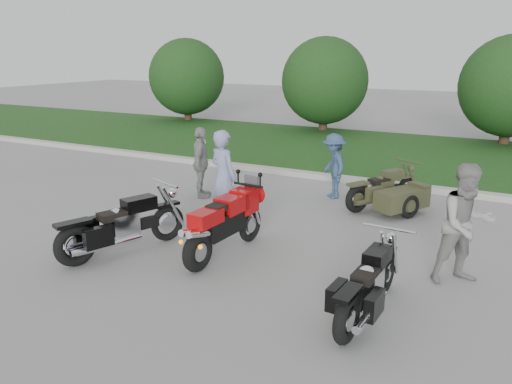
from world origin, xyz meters
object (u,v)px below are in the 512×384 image
at_px(person_stripe, 224,177).
at_px(person_back, 201,163).
at_px(cruiser_sidecar, 393,195).
at_px(cruiser_left, 119,228).
at_px(sportbike_red, 224,222).
at_px(person_denim, 333,166).
at_px(person_grey, 466,224).
at_px(cruiser_right, 367,288).

xyz_separation_m(person_stripe, person_back, (-1.42, 1.30, -0.11)).
bearing_deg(cruiser_sidecar, cruiser_left, -98.02).
bearing_deg(sportbike_red, cruiser_left, -150.82).
relative_size(person_denim, person_back, 0.91).
height_order(person_stripe, person_denim, person_stripe).
bearing_deg(person_stripe, person_grey, -166.55).
relative_size(person_grey, person_denim, 1.19).
height_order(sportbike_red, cruiser_right, sportbike_red).
relative_size(cruiser_right, person_stripe, 1.14).
distance_m(sportbike_red, cruiser_left, 1.83).
bearing_deg(cruiser_left, person_back, 121.75).
bearing_deg(person_denim, person_back, -101.08).
bearing_deg(person_stripe, cruiser_left, 94.24).
height_order(cruiser_sidecar, person_stripe, person_stripe).
relative_size(cruiser_sidecar, person_denim, 1.29).
distance_m(person_denim, person_back, 3.15).
bearing_deg(sportbike_red, person_denim, 87.97).
distance_m(cruiser_left, person_grey, 5.62).
height_order(cruiser_right, person_stripe, person_stripe).
height_order(cruiser_left, cruiser_right, cruiser_left).
xyz_separation_m(cruiser_sidecar, person_grey, (1.72, -2.95, 0.54)).
xyz_separation_m(cruiser_right, person_denim, (-2.27, 5.16, 0.35)).
height_order(cruiser_left, cruiser_sidecar, cruiser_left).
height_order(person_stripe, person_grey, person_stripe).
relative_size(person_stripe, person_denim, 1.23).
height_order(cruiser_right, cruiser_sidecar, cruiser_right).
bearing_deg(person_denim, cruiser_sidecar, 34.81).
distance_m(sportbike_red, person_back, 3.68).
height_order(cruiser_sidecar, person_grey, person_grey).
bearing_deg(person_grey, cruiser_left, 158.48).
height_order(person_grey, person_denim, person_grey).
xyz_separation_m(cruiser_left, person_stripe, (0.73, 2.29, 0.48)).
xyz_separation_m(sportbike_red, person_denim, (0.47, 4.25, 0.16)).
height_order(cruiser_right, person_denim, person_denim).
height_order(cruiser_right, person_back, person_back).
bearing_deg(cruiser_sidecar, person_stripe, -111.57).
bearing_deg(person_back, person_grey, -133.11).
relative_size(cruiser_left, cruiser_right, 1.07).
bearing_deg(person_stripe, cruiser_sidecar, -120.40).
height_order(cruiser_sidecar, person_denim, person_denim).
distance_m(cruiser_left, person_back, 3.68).
relative_size(sportbike_red, cruiser_left, 0.95).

